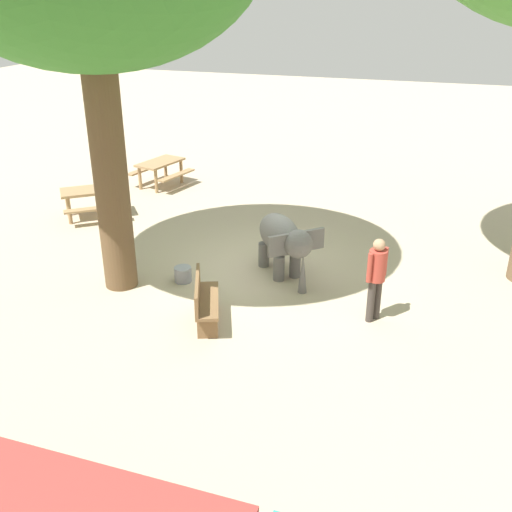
% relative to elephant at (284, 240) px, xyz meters
% --- Properties ---
extents(ground_plane, '(60.00, 60.00, 0.00)m').
position_rel_elephant_xyz_m(ground_plane, '(0.47, -0.01, -0.82)').
color(ground_plane, '#BAA88C').
extents(elephant, '(1.71, 1.74, 1.28)m').
position_rel_elephant_xyz_m(elephant, '(0.00, 0.00, 0.00)').
color(elephant, slate).
rests_on(elephant, ground_plane).
extents(person_handler, '(0.32, 0.45, 1.62)m').
position_rel_elephant_xyz_m(person_handler, '(-2.09, 1.26, 0.13)').
color(person_handler, '#3F3833').
rests_on(person_handler, ground_plane).
extents(wooden_bench, '(0.90, 1.45, 0.88)m').
position_rel_elephant_xyz_m(wooden_bench, '(0.82, 2.35, -0.35)').
color(wooden_bench, brown).
rests_on(wooden_bench, ground_plane).
extents(picnic_table_near, '(2.10, 2.09, 0.78)m').
position_rel_elephant_xyz_m(picnic_table_near, '(5.81, -1.74, -0.23)').
color(picnic_table_near, '#9E7A51').
rests_on(picnic_table_near, ground_plane).
extents(picnic_table_far, '(1.79, 1.80, 0.78)m').
position_rel_elephant_xyz_m(picnic_table_far, '(5.30, -4.77, -0.23)').
color(picnic_table_far, '#9E7A51').
rests_on(picnic_table_far, ground_plane).
extents(feed_bucket, '(0.36, 0.36, 0.32)m').
position_rel_elephant_xyz_m(feed_bucket, '(1.90, 0.96, -0.66)').
color(feed_bucket, gray).
rests_on(feed_bucket, ground_plane).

